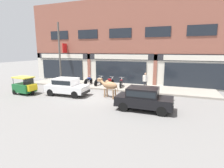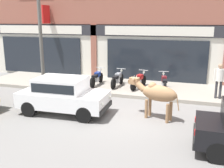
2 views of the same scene
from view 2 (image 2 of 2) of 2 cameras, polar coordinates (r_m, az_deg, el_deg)
The scene contains 11 objects.
ground_plane at distance 10.42m, azimuth 4.21°, elevation -6.86°, with size 90.00×90.00×0.00m, color slate.
sidewalk at distance 14.10m, azimuth 8.08°, elevation -1.07°, with size 19.00×3.52×0.17m, color gray.
shop_building at distance 15.64m, azimuth 9.97°, elevation 16.32°, with size 23.00×1.40×9.26m.
cow at distance 9.92m, azimuth 9.69°, elevation -1.99°, with size 2.08×1.00×1.61m.
car_0 at distance 10.61m, azimuth -10.68°, elevation -2.06°, with size 3.66×1.73×1.46m.
motorcycle_0 at distance 14.42m, azimuth -3.35°, elevation 1.31°, with size 0.52×1.81×0.88m.
motorcycle_1 at distance 14.12m, azimuth 1.18°, elevation 1.05°, with size 0.52×1.81×0.88m.
motorcycle_2 at distance 13.79m, azimuth 5.82°, elevation 0.67°, with size 0.65×1.79×0.88m.
motorcycle_3 at distance 13.55m, azimuth 11.27°, elevation 0.24°, with size 0.61×1.79×0.88m.
pedestrian at distance 12.73m, azimuth 22.35°, elevation 1.35°, with size 0.49×0.32×1.60m.
utility_pole at distance 14.29m, azimuth -15.40°, elevation 12.02°, with size 0.18×0.18×6.35m, color #595651.
Camera 2 is at (2.28, -9.48, 3.67)m, focal length 42.00 mm.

